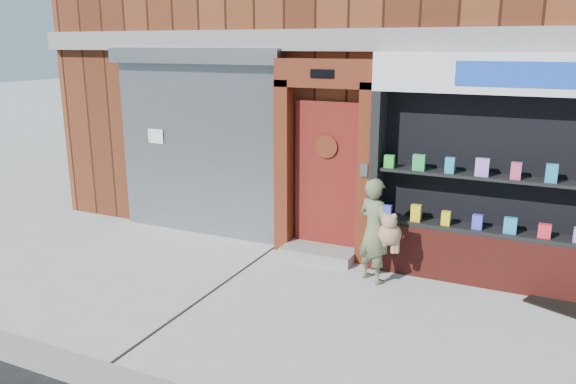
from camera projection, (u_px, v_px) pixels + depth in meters
The scene contains 6 objects.
ground at pixel (324, 316), 6.60m from camera, with size 80.00×80.00×0.00m, color #9E9E99.
shutter_bay at pixel (197, 132), 9.08m from camera, with size 3.10×0.30×3.04m.
red_door_bay at pixel (325, 160), 8.16m from camera, with size 1.52×0.58×2.90m.
pharmacy_bay at pixel (506, 184), 7.11m from camera, with size 3.50×0.41×3.00m.
woman at pixel (376, 231), 7.39m from camera, with size 0.69×0.55×1.42m.
doormat at pixel (572, 305), 6.84m from camera, with size 0.93×0.65×0.02m, color black.
Camera 1 is at (2.18, -5.61, 3.09)m, focal length 35.00 mm.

